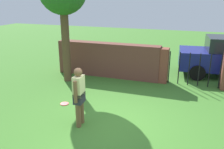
# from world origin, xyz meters

# --- Properties ---
(ground_plane) EXTENTS (40.00, 40.00, 0.00)m
(ground_plane) POSITION_xyz_m (0.00, 0.00, 0.00)
(ground_plane) COLOR #3D7528
(brick_wall) EXTENTS (4.50, 0.50, 1.46)m
(brick_wall) POSITION_xyz_m (-1.50, 3.91, 0.73)
(brick_wall) COLOR brown
(brick_wall) RESTS_ON ground
(person) EXTENTS (0.25, 0.54, 1.62)m
(person) POSITION_xyz_m (-0.73, -0.31, 0.90)
(person) COLOR brown
(person) RESTS_ON ground
(fence_gate) EXTENTS (2.86, 0.44, 1.40)m
(fence_gate) POSITION_xyz_m (2.06, 3.91, 0.70)
(fence_gate) COLOR brown
(fence_gate) RESTS_ON ground
(frisbee_red) EXTENTS (0.27, 0.27, 0.02)m
(frisbee_red) POSITION_xyz_m (-1.82, 0.71, 0.01)
(frisbee_red) COLOR red
(frisbee_red) RESTS_ON ground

